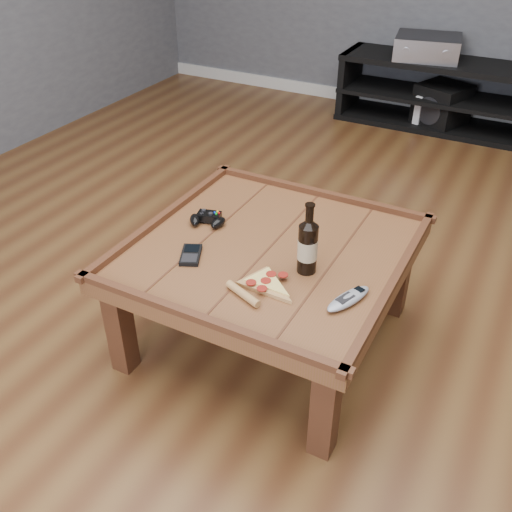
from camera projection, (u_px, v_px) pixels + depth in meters
The scene contains 12 objects.
ground at pixel (268, 336), 2.42m from camera, with size 6.00×6.00×0.00m, color #4C2A15.
baseboard at pixel (436, 109), 4.58m from camera, with size 5.00×0.02×0.10m, color silver.
coffee_table at pixel (269, 261), 2.20m from camera, with size 1.03×1.03×0.48m.
media_console at pixel (434, 94), 4.30m from camera, with size 1.40×0.45×0.50m.
beer_bottle at pixel (308, 245), 1.99m from camera, with size 0.07×0.07×0.27m.
game_controller at pixel (208, 219), 2.31m from camera, with size 0.16×0.13×0.04m.
pizza_slice at pixel (263, 285), 1.96m from camera, with size 0.26×0.32×0.03m.
smartphone at pixel (191, 255), 2.12m from camera, with size 0.12×0.15×0.02m.
remote_control at pixel (348, 299), 1.89m from camera, with size 0.13×0.21×0.03m.
av_receiver at pixel (427, 47), 4.15m from camera, with size 0.51×0.45×0.16m.
subwoofer at pixel (441, 106), 4.32m from camera, with size 0.43×0.43×0.33m.
game_console at pixel (422, 112), 4.35m from camera, with size 0.15×0.22×0.25m.
Camera 1 is at (0.81, -1.63, 1.64)m, focal length 40.00 mm.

